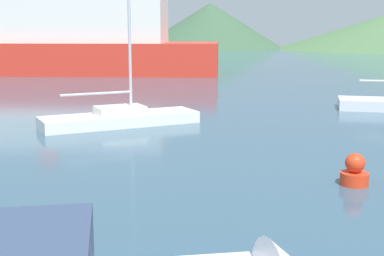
{
  "coord_description": "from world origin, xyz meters",
  "views": [
    {
      "loc": [
        -0.25,
        -0.7,
        3.96
      ],
      "look_at": [
        -0.75,
        14.0,
        1.2
      ],
      "focal_mm": 50.0,
      "sensor_mm": 36.0,
      "label": 1
    }
  ],
  "objects": [
    {
      "name": "hill_central",
      "position": [
        -0.36,
        106.55,
        4.4
      ],
      "size": [
        28.98,
        28.98,
        8.8
      ],
      "color": "#38563D",
      "rests_on": "ground_plane"
    },
    {
      "name": "hill_west",
      "position": [
        -32.11,
        115.31,
        4.0
      ],
      "size": [
        53.35,
        53.35,
        8.01
      ],
      "color": "#38563D",
      "rests_on": "ground_plane"
    },
    {
      "name": "sailboat_inner",
      "position": [
        -3.96,
        20.92,
        0.39
      ],
      "size": [
        6.56,
        4.66,
        9.61
      ],
      "rotation": [
        0.0,
        0.0,
        0.49
      ],
      "color": "white",
      "rests_on": "ground_plane"
    },
    {
      "name": "buoy_marker",
      "position": [
        3.45,
        12.63,
        0.34
      ],
      "size": [
        0.72,
        0.72,
        0.83
      ],
      "color": "red",
      "rests_on": "ground_plane"
    },
    {
      "name": "ferry_distant",
      "position": [
        -15.01,
        46.46,
        2.84
      ],
      "size": [
        30.94,
        8.11,
        8.06
      ],
      "rotation": [
        0.0,
        0.0,
        -0.02
      ],
      "color": "red",
      "rests_on": "ground_plane"
    }
  ]
}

